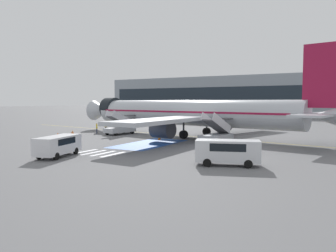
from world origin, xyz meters
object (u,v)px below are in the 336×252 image
object	(u,v)px
traffic_cone_1	(58,135)
terminal_building	(274,96)
fuel_tanker	(267,118)
traffic_cone_2	(72,132)
ground_crew_0	(106,126)
service_van_0	(228,150)
traffic_cone_0	(159,138)
service_van_1	(58,144)
ground_crew_1	(97,127)
boarding_stairs_aft	(216,135)
airliner	(191,113)
boarding_stairs_forward	(120,128)

from	to	relation	value
traffic_cone_1	terminal_building	distance (m)	82.57
fuel_tanker	traffic_cone_2	world-z (taller)	fuel_tanker
ground_crew_0	traffic_cone_2	distance (m)	5.31
service_van_0	traffic_cone_2	bearing A→B (deg)	47.46
fuel_tanker	traffic_cone_0	xyz separation A→B (m)	(-7.43, -29.66, -1.39)
service_van_1	traffic_cone_0	size ratio (longest dim) A/B	10.43
traffic_cone_1	service_van_1	bearing A→B (deg)	-42.39
ground_crew_1	traffic_cone_1	bearing A→B (deg)	-57.43
ground_crew_1	traffic_cone_0	bearing A→B (deg)	35.50
service_van_1	boarding_stairs_aft	bearing A→B (deg)	46.65
airliner	fuel_tanker	xyz separation A→B (m)	(5.67, 23.83, -1.70)
boarding_stairs_forward	terminal_building	size ratio (longest dim) A/B	0.04
boarding_stairs_forward	boarding_stairs_aft	bearing A→B (deg)	-0.00
terminal_building	boarding_stairs_forward	bearing A→B (deg)	-96.26
boarding_stairs_forward	ground_crew_0	world-z (taller)	boarding_stairs_forward
service_van_0	ground_crew_0	world-z (taller)	service_van_0
fuel_tanker	terminal_building	distance (m)	48.76
fuel_tanker	ground_crew_1	world-z (taller)	fuel_tanker
boarding_stairs_aft	service_van_1	world-z (taller)	boarding_stairs_aft
service_van_1	ground_crew_1	distance (m)	21.78
terminal_building	traffic_cone_1	bearing A→B (deg)	-99.77
service_van_1	boarding_stairs_forward	bearing A→B (deg)	97.36
traffic_cone_1	boarding_stairs_aft	bearing A→B (deg)	10.29
service_van_1	terminal_building	size ratio (longest dim) A/B	0.04
service_van_0	ground_crew_0	xyz separation A→B (m)	(-26.13, 16.97, -0.13)
terminal_building	airliner	bearing A→B (deg)	-88.09
boarding_stairs_aft	ground_crew_1	distance (m)	20.77
ground_crew_0	traffic_cone_0	xyz separation A→B (m)	(12.74, -4.64, -0.81)
fuel_tanker	terminal_building	size ratio (longest dim) A/B	0.08
service_van_0	service_van_1	world-z (taller)	service_van_0
boarding_stairs_aft	ground_crew_0	bearing A→B (deg)	177.91
ground_crew_1	traffic_cone_0	distance (m)	13.22
boarding_stairs_aft	traffic_cone_0	distance (m)	7.75
fuel_tanker	ground_crew_1	xyz separation A→B (m)	(-20.36, -26.98, -0.71)
ground_crew_1	traffic_cone_0	xyz separation A→B (m)	(12.93, -2.68, -0.68)
service_van_0	boarding_stairs_forward	bearing A→B (deg)	35.98
boarding_stairs_forward	airliner	bearing A→B (deg)	23.71
boarding_stairs_forward	traffic_cone_0	xyz separation A→B (m)	(8.78, -3.20, -0.70)
fuel_tanker	terminal_building	bearing A→B (deg)	-176.77
traffic_cone_1	airliner	bearing A→B (deg)	30.13
service_van_0	ground_crew_1	distance (m)	30.30
service_van_0	traffic_cone_1	size ratio (longest dim) A/B	9.08
service_van_0	traffic_cone_1	world-z (taller)	service_van_0
boarding_stairs_aft	traffic_cone_1	xyz separation A→B (m)	(-22.30, -4.05, -0.67)
traffic_cone_0	traffic_cone_2	xyz separation A→B (m)	(-15.82, 0.39, 0.01)
boarding_stairs_forward	traffic_cone_1	world-z (taller)	boarding_stairs_forward
boarding_stairs_forward	fuel_tanker	world-z (taller)	boarding_stairs_forward
airliner	service_van_1	xyz separation A→B (m)	(-3.10, -21.59, -2.22)
traffic_cone_2	terminal_building	bearing A→B (deg)	78.85
boarding_stairs_forward	traffic_cone_0	bearing A→B (deg)	-10.34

